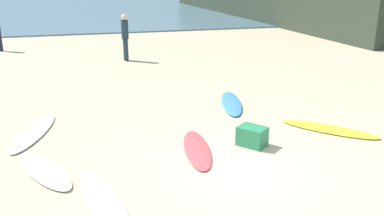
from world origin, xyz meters
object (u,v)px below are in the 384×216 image
surfboard_0 (329,129)px  surfboard_4 (34,132)px  surfboard_5 (197,149)px  beach_cooler (252,136)px  surfboard_1 (105,205)px  surfboard_2 (231,103)px  beachgoer_near (125,35)px  surfboard_3 (44,171)px

surfboard_0 → surfboard_4: (-6.64, 1.51, 0.00)m
surfboard_5 → beach_cooler: beach_cooler is taller
surfboard_1 → surfboard_2: surfboard_2 is taller
beach_cooler → surfboard_1: bearing=-152.0°
surfboard_5 → beachgoer_near: bearing=100.6°
surfboard_0 → beachgoer_near: bearing=68.7°
surfboard_5 → surfboard_2: bearing=65.5°
surfboard_2 → surfboard_0: bearing=-42.8°
surfboard_1 → surfboard_2: bearing=-142.3°
surfboard_2 → surfboard_1: bearing=-115.7°
surfboard_2 → beachgoer_near: bearing=122.5°
surfboard_1 → beachgoer_near: (1.54, 10.96, 1.01)m
surfboard_1 → beach_cooler: bearing=-164.5°
surfboard_1 → surfboard_0: bearing=-171.2°
surfboard_2 → surfboard_4: bearing=-156.1°
surfboard_3 → surfboard_4: size_ratio=0.82×
surfboard_1 → surfboard_4: (-1.38, 3.57, -0.01)m
surfboard_0 → beachgoer_near: beachgoer_near is taller
surfboard_0 → surfboard_2: 2.85m
surfboard_1 → surfboard_4: bearing=-81.4°
surfboard_2 → surfboard_5: bearing=-108.3°
surfboard_5 → beachgoer_near: beachgoer_near is taller
surfboard_3 → beach_cooler: 4.21m
surfboard_0 → beachgoer_near: size_ratio=1.21×
surfboard_0 → surfboard_1: size_ratio=0.88×
surfboard_2 → beach_cooler: beach_cooler is taller
surfboard_2 → surfboard_3: bearing=-133.9°
surfboard_1 → beachgoer_near: bearing=-110.5°
surfboard_1 → surfboard_5: bearing=-151.4°
surfboard_0 → beach_cooler: size_ratio=3.90×
surfboard_1 → surfboard_5: 2.63m
surfboard_3 → surfboard_4: bearing=73.2°
surfboard_1 → beachgoer_near: size_ratio=1.37×
surfboard_3 → beach_cooler: beach_cooler is taller
surfboard_3 → beachgoer_near: bearing=48.1°
surfboard_5 → beach_cooler: size_ratio=3.54×
surfboard_0 → surfboard_4: bearing=123.2°
surfboard_1 → beach_cooler: size_ratio=4.43×
surfboard_2 → surfboard_3: size_ratio=1.11×
beachgoer_near → beach_cooler: bearing=179.5°
surfboard_1 → surfboard_2: size_ratio=1.16×
surfboard_3 → beach_cooler: size_ratio=3.46×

